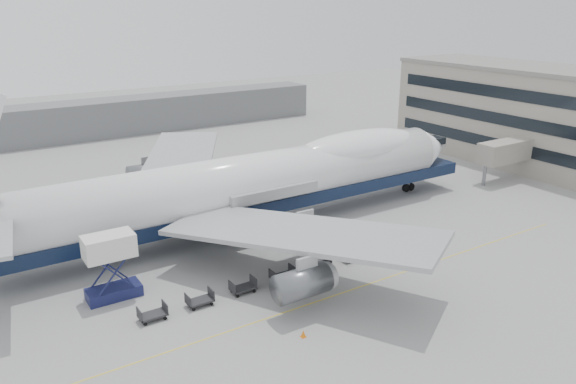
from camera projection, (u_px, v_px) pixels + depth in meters
ground at (312, 266)px, 56.17m from camera, size 260.00×260.00×0.00m
apron_line at (349, 291)px, 51.40m from camera, size 60.00×0.15×0.01m
hangar at (54, 123)px, 105.57m from camera, size 110.00×8.00×7.00m
airliner at (257, 181)px, 64.24m from camera, size 67.00×55.30×19.98m
catering_truck at (111, 262)px, 49.16m from camera, size 4.72×3.32×6.03m
traffic_cone at (303, 334)px, 44.18m from camera, size 0.42×0.42×0.62m
dolly_0 at (153, 314)px, 46.51m from camera, size 2.30×1.35×1.30m
dolly_1 at (200, 300)px, 48.70m from camera, size 2.30×1.35×1.30m
dolly_2 at (243, 287)px, 50.90m from camera, size 2.30×1.35×1.30m
dolly_3 at (282, 275)px, 53.09m from camera, size 2.30×1.35×1.30m
dolly_4 at (319, 265)px, 55.28m from camera, size 2.30×1.35×1.30m
dolly_5 at (353, 255)px, 57.47m from camera, size 2.30×1.35×1.30m
dolly_6 at (384, 245)px, 59.67m from camera, size 2.30×1.35×1.30m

